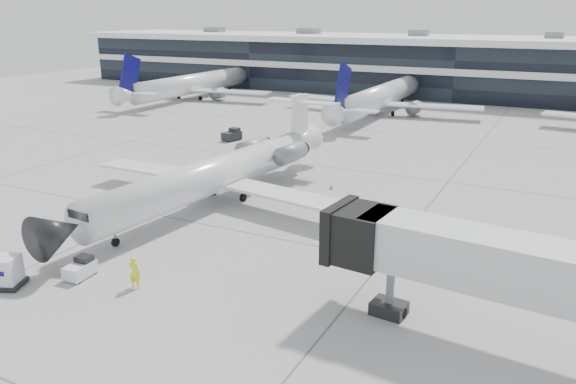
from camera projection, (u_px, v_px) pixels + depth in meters
The scene contains 11 objects.
ground at pixel (254, 234), 41.45m from camera, with size 220.00×220.00×0.00m, color gray.
terminal at pixel (465, 70), 109.55m from camera, with size 170.00×22.00×10.00m, color black.
bg_jet_left at pixel (196, 98), 107.58m from camera, with size 32.00×40.00×9.60m, color white, non-canonical shape.
bg_jet_center at pixel (381, 113), 91.60m from camera, with size 32.00×40.00×9.60m, color white, non-canonical shape.
regional_jet at pixel (218, 173), 47.65m from camera, with size 26.54×33.14×7.65m.
jet_bridge at pixel (528, 271), 25.73m from camera, with size 18.30×5.22×5.87m.
ramp_worker at pixel (135, 272), 33.11m from camera, with size 0.71×0.47×1.96m, color #ECFF1A.
baggage_tug at pixel (81, 268), 34.57m from camera, with size 1.31×2.04×1.24m.
cargo_uld at pixel (2, 272), 33.23m from camera, with size 2.75×2.44×1.86m.
traffic_cone at pixel (331, 187), 51.89m from camera, with size 0.40×0.40×0.50m.
far_tug at pixel (232, 135), 71.73m from camera, with size 1.98×2.71×1.55m.
Camera 1 is at (19.72, -33.20, 15.58)m, focal length 35.00 mm.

